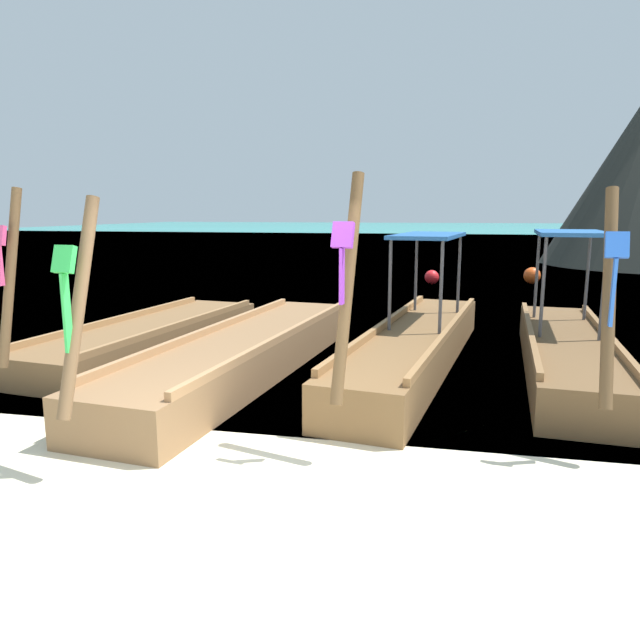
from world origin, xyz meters
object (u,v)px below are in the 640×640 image
at_px(longtail_boat_violet_ribbon, 415,344).
at_px(mooring_buoy_near, 432,277).
at_px(mooring_buoy_far, 532,276).
at_px(longtail_boat_green_ribbon, 246,354).
at_px(longtail_boat_pink_ribbon, 149,337).
at_px(longtail_boat_blue_ribbon, 567,350).

height_order(longtail_boat_violet_ribbon, mooring_buoy_near, longtail_boat_violet_ribbon).
xyz_separation_m(longtail_boat_violet_ribbon, mooring_buoy_far, (3.29, 11.37, -0.08)).
xyz_separation_m(longtail_boat_violet_ribbon, mooring_buoy_near, (0.04, 10.56, -0.12)).
height_order(longtail_boat_green_ribbon, longtail_boat_violet_ribbon, longtail_boat_violet_ribbon).
distance_m(longtail_boat_green_ribbon, mooring_buoy_near, 11.74).
bearing_deg(longtail_boat_green_ribbon, mooring_buoy_far, 64.98).
bearing_deg(mooring_buoy_near, longtail_boat_green_ribbon, -102.22).
xyz_separation_m(longtail_boat_pink_ribbon, mooring_buoy_far, (7.82, 11.31, 0.03)).
height_order(longtail_boat_blue_ribbon, mooring_buoy_near, longtail_boat_blue_ribbon).
bearing_deg(mooring_buoy_near, longtail_boat_pink_ribbon, -113.55).
relative_size(longtail_boat_pink_ribbon, longtail_boat_blue_ribbon, 0.92).
bearing_deg(longtail_boat_green_ribbon, longtail_boat_violet_ribbon, 20.60).
distance_m(longtail_boat_violet_ribbon, mooring_buoy_far, 11.83).
height_order(longtail_boat_green_ribbon, mooring_buoy_far, longtail_boat_green_ribbon).
relative_size(longtail_boat_blue_ribbon, mooring_buoy_far, 11.45).
bearing_deg(longtail_boat_blue_ribbon, longtail_boat_violet_ribbon, -177.96).
relative_size(longtail_boat_pink_ribbon, mooring_buoy_near, 12.34).
height_order(mooring_buoy_near, mooring_buoy_far, mooring_buoy_far).
relative_size(longtail_boat_green_ribbon, longtail_boat_blue_ribbon, 1.13).
relative_size(longtail_boat_pink_ribbon, longtail_boat_violet_ribbon, 0.81).
bearing_deg(longtail_boat_green_ribbon, longtail_boat_blue_ribbon, 12.08).
bearing_deg(longtail_boat_violet_ribbon, mooring_buoy_near, 89.80).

